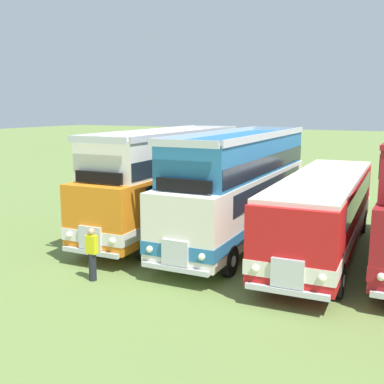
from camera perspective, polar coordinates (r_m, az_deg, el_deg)
bus_first_in_row at (r=20.96m, az=-2.85°, el=1.65°), size 2.95×11.45×4.52m
bus_second_in_row at (r=19.49m, az=5.96°, el=0.96°), size 2.85×11.71×4.52m
bus_third_in_row at (r=18.35m, az=15.63°, el=-1.87°), size 3.08×11.67×2.99m
marshal_person at (r=15.44m, az=-12.01°, el=-7.33°), size 0.36×0.24×1.73m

